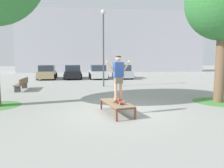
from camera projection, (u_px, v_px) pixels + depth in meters
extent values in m
plane|color=#999993|center=(118.00, 112.00, 8.39)|extent=(120.00, 120.00, 0.00)
cube|color=silver|center=(113.00, 42.00, 35.36)|extent=(30.87, 4.00, 10.04)
cube|color=brown|center=(101.00, 105.00, 8.82)|extent=(0.07, 0.07, 0.38)
cube|color=brown|center=(117.00, 104.00, 9.05)|extent=(0.07, 0.07, 0.38)
cube|color=brown|center=(117.00, 116.00, 7.10)|extent=(0.07, 0.07, 0.38)
cube|color=brown|center=(135.00, 114.00, 7.33)|extent=(0.07, 0.07, 0.38)
cylinder|color=brown|center=(108.00, 104.00, 7.93)|extent=(0.47, 1.86, 0.05)
cylinder|color=brown|center=(125.00, 103.00, 8.17)|extent=(0.47, 1.86, 0.05)
cylinder|color=brown|center=(109.00, 99.00, 8.91)|extent=(0.75, 0.22, 0.05)
cylinder|color=brown|center=(126.00, 109.00, 7.19)|extent=(0.75, 0.22, 0.05)
cube|color=#847051|center=(117.00, 103.00, 8.04)|extent=(1.16, 2.02, 0.03)
cube|color=#B23333|center=(118.00, 101.00, 7.88)|extent=(0.41, 0.82, 0.02)
cylinder|color=silver|center=(113.00, 101.00, 8.11)|extent=(0.04, 0.06, 0.06)
cylinder|color=silver|center=(117.00, 101.00, 8.17)|extent=(0.04, 0.06, 0.06)
cylinder|color=silver|center=(120.00, 104.00, 7.60)|extent=(0.04, 0.06, 0.06)
cylinder|color=silver|center=(123.00, 104.00, 7.66)|extent=(0.04, 0.06, 0.06)
cylinder|color=tan|center=(116.00, 90.00, 7.79)|extent=(0.11, 0.11, 0.82)
cube|color=#99704C|center=(115.00, 100.00, 7.88)|extent=(0.16, 0.26, 0.07)
cylinder|color=tan|center=(121.00, 90.00, 7.87)|extent=(0.11, 0.11, 0.82)
cube|color=#99704C|center=(120.00, 99.00, 7.96)|extent=(0.16, 0.26, 0.07)
cube|color=#756B5B|center=(118.00, 80.00, 7.78)|extent=(0.34, 0.27, 0.24)
cube|color=#2D4C99|center=(118.00, 70.00, 7.74)|extent=(0.41, 0.31, 0.56)
cylinder|color=tan|center=(111.00, 68.00, 7.61)|extent=(0.40, 0.19, 0.52)
cylinder|color=tan|center=(126.00, 67.00, 7.84)|extent=(0.40, 0.19, 0.52)
sphere|color=tan|center=(118.00, 59.00, 7.69)|extent=(0.20, 0.20, 0.20)
cylinder|color=black|center=(118.00, 57.00, 7.68)|extent=(0.19, 0.19, 0.05)
cylinder|color=brown|center=(220.00, 68.00, 10.19)|extent=(0.47, 0.47, 3.38)
ellipsoid|color=#337A38|center=(224.00, 0.00, 9.81)|extent=(3.62, 3.62, 3.80)
cylinder|color=#47893D|center=(218.00, 102.00, 10.39)|extent=(2.44, 2.44, 0.01)
cube|color=tan|center=(47.00, 74.00, 22.64)|extent=(2.01, 4.32, 0.70)
cube|color=#2D3847|center=(47.00, 68.00, 22.42)|extent=(1.71, 2.21, 0.64)
cylinder|color=black|center=(41.00, 75.00, 23.77)|extent=(0.26, 0.61, 0.60)
cylinder|color=black|center=(56.00, 75.00, 24.10)|extent=(0.26, 0.61, 0.60)
cylinder|color=black|center=(37.00, 77.00, 21.23)|extent=(0.26, 0.61, 0.60)
cylinder|color=black|center=(55.00, 77.00, 21.56)|extent=(0.26, 0.61, 0.60)
cube|color=black|center=(73.00, 74.00, 23.00)|extent=(1.92, 4.28, 0.70)
cube|color=#2D3847|center=(73.00, 68.00, 22.78)|extent=(1.67, 2.18, 0.64)
cylinder|color=black|center=(66.00, 75.00, 24.15)|extent=(0.25, 0.61, 0.60)
cylinder|color=black|center=(80.00, 75.00, 24.45)|extent=(0.25, 0.61, 0.60)
cylinder|color=black|center=(65.00, 77.00, 21.61)|extent=(0.25, 0.61, 0.60)
cylinder|color=black|center=(81.00, 77.00, 21.90)|extent=(0.25, 0.61, 0.60)
cube|color=silver|center=(98.00, 74.00, 23.13)|extent=(1.85, 4.26, 0.70)
cube|color=#2D3847|center=(98.00, 68.00, 22.90)|extent=(1.63, 2.15, 0.64)
cylinder|color=black|center=(90.00, 75.00, 24.30)|extent=(0.24, 0.61, 0.60)
cylinder|color=black|center=(104.00, 75.00, 24.56)|extent=(0.24, 0.61, 0.60)
cylinder|color=black|center=(91.00, 77.00, 21.75)|extent=(0.24, 0.61, 0.60)
cylinder|color=black|center=(107.00, 77.00, 22.01)|extent=(0.24, 0.61, 0.60)
cube|color=#B7BABF|center=(122.00, 74.00, 23.51)|extent=(1.73, 4.21, 0.70)
cube|color=#2D3847|center=(123.00, 68.00, 23.28)|extent=(1.58, 2.11, 0.64)
cylinder|color=black|center=(113.00, 75.00, 24.71)|extent=(0.22, 0.60, 0.60)
cylinder|color=black|center=(127.00, 75.00, 24.93)|extent=(0.22, 0.60, 0.60)
cylinder|color=black|center=(117.00, 76.00, 22.15)|extent=(0.22, 0.60, 0.60)
cylinder|color=black|center=(132.00, 76.00, 22.36)|extent=(0.22, 0.60, 0.60)
cube|color=brown|center=(21.00, 84.00, 14.32)|extent=(0.58, 2.42, 0.06)
cube|color=brown|center=(24.00, 81.00, 14.33)|extent=(0.18, 2.40, 0.36)
cube|color=#424247|center=(17.00, 89.00, 13.41)|extent=(0.38, 0.10, 0.40)
cube|color=#424247|center=(24.00, 86.00, 15.28)|extent=(0.38, 0.10, 0.40)
cylinder|color=#4C4C51|center=(103.00, 51.00, 15.97)|extent=(0.12, 0.12, 5.50)
sphere|color=silver|center=(103.00, 12.00, 15.62)|extent=(0.36, 0.36, 0.36)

